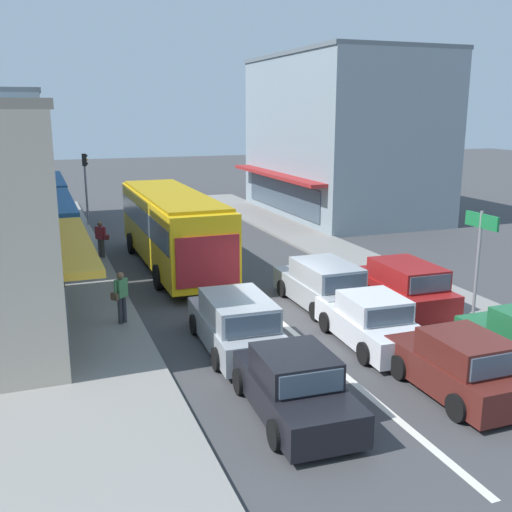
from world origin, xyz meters
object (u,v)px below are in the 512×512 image
Objects in this scene: parked_wagon_kerb_second at (403,286)px; directional_road_sign at (480,241)px; sedan_behind_bus_near at (372,322)px; pedestrian_browsing_midblock at (121,294)px; traffic_light_downstreet at (86,177)px; wagon_queue_gap_filler at (323,285)px; wagon_adjacent_lane_trail at (236,324)px; sedan_queue_far_back at (293,386)px; pedestrian_with_handbag_near at (101,237)px; hatchback_behind_bus_mid at (459,367)px; city_bus at (172,225)px.

directional_road_sign is at bearing -62.92° from parked_wagon_kerb_second.
pedestrian_browsing_midblock is at bearing 149.22° from sedan_behind_bus_near.
wagon_queue_gap_filler is at bearing -70.69° from traffic_light_downstreet.
wagon_adjacent_lane_trail is 3.97m from sedan_queue_far_back.
sedan_queue_far_back is at bearing -81.42° from pedestrian_with_handbag_near.
hatchback_behind_bus_mid is at bearing -7.31° from sedan_queue_far_back.
traffic_light_downstreet reaches higher than wagon_adjacent_lane_trail.
traffic_light_downstreet is (-8.73, 18.73, 2.11)m from parked_wagon_kerb_second.
pedestrian_browsing_midblock is at bearing -92.42° from pedestrian_with_handbag_near.
traffic_light_downstreet reaches higher than sedan_queue_far_back.
city_bus is 3.71m from pedestrian_with_handbag_near.
wagon_queue_gap_filler is 0.99× the size of parked_wagon_kerb_second.
traffic_light_downstreet is 17.53m from pedestrian_browsing_midblock.
parked_wagon_kerb_second is (6.51, 5.54, 0.08)m from sedan_queue_far_back.
sedan_behind_bus_near is at bearing 94.21° from hatchback_behind_bus_mid.
sedan_behind_bus_near is at bearing 38.14° from sedan_queue_far_back.
sedan_queue_far_back is (0.00, -3.97, -0.08)m from wagon_adjacent_lane_trail.
wagon_adjacent_lane_trail is 2.80× the size of pedestrian_browsing_midblock.
hatchback_behind_bus_mid is 7.05m from wagon_queue_gap_filler.
directional_road_sign reaches higher than city_bus.
sedan_behind_bus_near is at bearing -30.78° from pedestrian_browsing_midblock.
city_bus is at bearing -41.28° from pedestrian_with_handbag_near.
wagon_queue_gap_filler is 6.77m from pedestrian_browsing_midblock.
pedestrian_browsing_midblock is at bearing 177.50° from wagon_queue_gap_filler.
wagon_adjacent_lane_trail is 6.70m from parked_wagon_kerb_second.
traffic_light_downstreet is 2.58× the size of pedestrian_with_handbag_near.
wagon_queue_gap_filler reaches higher than hatchback_behind_bus_mid.
traffic_light_downstreet is at bearing 88.21° from pedestrian_browsing_midblock.
city_bus is 2.55× the size of sedan_queue_far_back.
directional_road_sign is (9.88, -20.96, -0.18)m from traffic_light_downstreet.
city_bus is 7.33m from pedestrian_browsing_midblock.
pedestrian_with_handbag_near is at bearing 111.39° from hatchback_behind_bus_mid.
parked_wagon_kerb_second reaches higher than hatchback_behind_bus_mid.
wagon_queue_gap_filler is 5.25m from directional_road_sign.
hatchback_behind_bus_mid is at bearing -75.89° from traffic_light_downstreet.
city_bus is 13.49m from sedan_queue_far_back.
sedan_queue_far_back is at bearing -91.42° from city_bus.
directional_road_sign is (1.14, -2.23, 1.93)m from parked_wagon_kerb_second.
directional_road_sign is (7.32, -10.12, 0.80)m from city_bus.
pedestrian_with_handbag_near is at bearing 87.58° from pedestrian_browsing_midblock.
city_bus is 2.94× the size of hatchback_behind_bus_mid.
pedestrian_with_handbag_near is (-2.39, 15.81, 0.40)m from sedan_queue_far_back.
hatchback_behind_bus_mid is 5.63m from directional_road_sign.
wagon_queue_gap_filler is at bearing 90.14° from hatchback_behind_bus_mid.
pedestrian_browsing_midblock is at bearing -91.79° from traffic_light_downstreet.
sedan_behind_bus_near is (3.42, -10.48, -1.22)m from city_bus.
wagon_adjacent_lane_trail is at bearing -46.04° from pedestrian_browsing_midblock.
wagon_adjacent_lane_trail is at bearing -78.62° from pedestrian_with_handbag_near.
wagon_queue_gap_filler is at bearing -2.50° from pedestrian_browsing_midblock.
wagon_adjacent_lane_trail is at bearing 175.05° from directional_road_sign.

